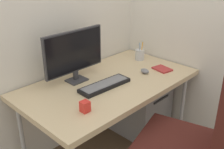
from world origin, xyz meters
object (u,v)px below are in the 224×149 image
pen_holder (140,54)px  filing_cabinet (140,102)px  keyboard (105,85)px  office_chair (196,133)px  mouse (145,71)px  desk_clamp_accessory (85,107)px  monitor (74,53)px  notebook (162,69)px

pen_holder → filing_cabinet: bearing=-129.0°
keyboard → pen_holder: (0.64, 0.18, 0.04)m
office_chair → mouse: 0.73m
pen_holder → desk_clamp_accessory: pen_holder is taller
filing_cabinet → mouse: (-0.15, -0.14, 0.42)m
mouse → desk_clamp_accessory: 0.76m
filing_cabinet → mouse: mouse is taller
keyboard → pen_holder: bearing=15.5°
filing_cabinet → mouse: 0.47m
keyboard → desk_clamp_accessory: bearing=-154.2°
office_chair → mouse: bearing=65.4°
monitor → keyboard: monitor is taller
office_chair → notebook: bearing=51.8°
notebook → mouse: bearing=169.3°
mouse → filing_cabinet: bearing=57.9°
office_chair → desk_clamp_accessory: size_ratio=16.55×
mouse → pen_holder: pen_holder is taller
filing_cabinet → monitor: (-0.64, 0.16, 0.63)m
office_chair → keyboard: size_ratio=2.80×
filing_cabinet → notebook: bearing=-84.6°
keyboard → mouse: mouse is taller
office_chair → pen_holder: bearing=59.6°
mouse → pen_holder: (0.22, 0.24, 0.03)m
mouse → pen_holder: bearing=60.6°
monitor → notebook: monitor is taller
desk_clamp_accessory → monitor: bearing=58.1°
desk_clamp_accessory → mouse: bearing=7.8°
filing_cabinet → mouse: size_ratio=7.38×
keyboard → mouse: size_ratio=5.15×
notebook → filing_cabinet: bearing=105.6°
office_chair → notebook: size_ratio=7.94×
filing_cabinet → office_chair: bearing=-119.2°
office_chair → filing_cabinet: 0.95m
keyboard → notebook: (0.58, -0.12, -0.01)m
office_chair → filing_cabinet: office_chair is taller
filing_cabinet → desk_clamp_accessory: (-0.90, -0.24, 0.44)m
monitor → mouse: bearing=-31.5°
office_chair → notebook: office_chair is taller
desk_clamp_accessory → keyboard: bearing=25.8°
keyboard → office_chair: bearing=-80.5°
mouse → notebook: (0.17, -0.06, -0.01)m
office_chair → monitor: office_chair is taller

